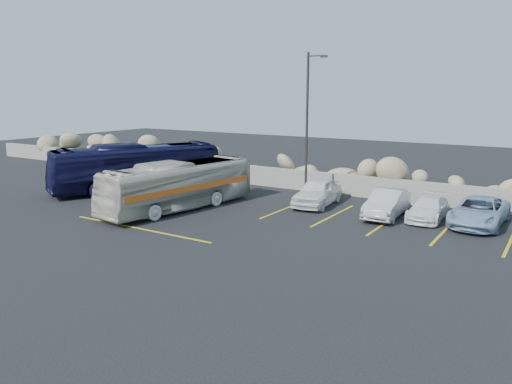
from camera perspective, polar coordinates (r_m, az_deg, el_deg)
The scene contains 11 objects.
ground at distance 21.89m, azimuth -11.71°, elevation -4.62°, with size 90.00×90.00×0.00m, color black.
seawall at distance 31.26m, azimuth 3.66°, elevation 1.53°, with size 60.00×0.40×1.20m, color gray.
riprap_pile at distance 32.19m, azimuth 4.71°, elevation 3.07°, with size 54.00×2.80×2.60m, color #948461, non-canonical shape.
parking_lines at distance 23.70m, azimuth 6.00°, elevation -3.19°, with size 18.16×9.36×0.01m.
lamppost at distance 27.44m, azimuth 5.95°, elevation 7.89°, with size 1.14×0.18×8.00m.
vintage_bus at distance 25.83m, azimuth -8.80°, elevation 0.75°, with size 2.08×8.87×2.47m, color beige.
tour_coach at distance 31.36m, azimuth -13.51°, elevation 2.80°, with size 2.39×10.23×2.85m, color black.
car_a at distance 26.70m, azimuth 7.03°, elevation 0.01°, with size 1.69×4.20×1.43m, color white.
car_b at distance 24.85m, azimuth 14.71°, elevation -1.29°, with size 1.38×3.96×1.30m, color silver.
car_c at distance 24.96m, azimuth 19.11°, elevation -1.78°, with size 1.49×3.66×1.06m, color white.
car_d at distance 24.67m, azimuth 24.14°, elevation -2.07°, with size 2.09×4.54×1.26m, color #8AA2C3.
Camera 1 is at (14.77, -15.02, 5.96)m, focal length 35.00 mm.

